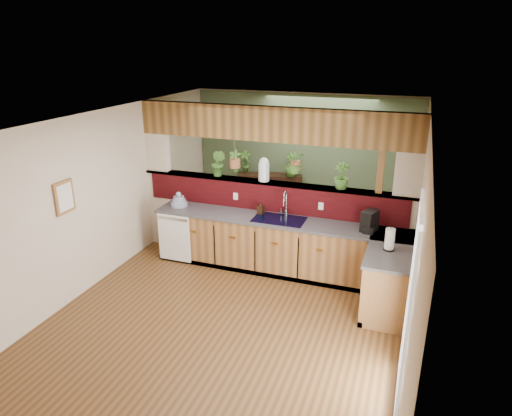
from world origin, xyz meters
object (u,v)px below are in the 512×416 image
(faucet, at_px, (285,203))
(coffee_maker, at_px, (369,222))
(dish_stack, at_px, (179,202))
(paper_towel, at_px, (390,240))
(glass_jar, at_px, (264,169))
(soap_dispenser, at_px, (261,208))
(shelving_console, at_px, (269,194))

(faucet, distance_m, coffee_maker, 1.35)
(faucet, bearing_deg, dish_stack, -175.91)
(coffee_maker, xyz_separation_m, paper_towel, (0.33, -0.56, 0.00))
(coffee_maker, xyz_separation_m, glass_jar, (-1.77, 0.39, 0.54))
(dish_stack, xyz_separation_m, soap_dispenser, (1.44, 0.11, 0.03))
(dish_stack, height_order, soap_dispenser, dish_stack)
(soap_dispenser, bearing_deg, dish_stack, -175.81)
(soap_dispenser, relative_size, coffee_maker, 0.65)
(faucet, xyz_separation_m, coffee_maker, (1.34, -0.17, -0.09))
(paper_towel, xyz_separation_m, shelving_console, (-2.61, 2.85, -0.55))
(dish_stack, distance_m, glass_jar, 1.57)
(faucet, relative_size, soap_dispenser, 2.10)
(faucet, relative_size, paper_towel, 1.33)
(soap_dispenser, distance_m, coffee_maker, 1.75)
(coffee_maker, bearing_deg, glass_jar, -170.09)
(faucet, xyz_separation_m, shelving_console, (-0.95, 2.12, -0.63))
(faucet, distance_m, glass_jar, 0.66)
(soap_dispenser, relative_size, shelving_console, 0.16)
(paper_towel, xyz_separation_m, glass_jar, (-2.10, 0.95, 0.54))
(coffee_maker, distance_m, glass_jar, 1.89)
(dish_stack, bearing_deg, paper_towel, -9.73)
(coffee_maker, bearing_deg, faucet, -165.06)
(paper_towel, height_order, glass_jar, glass_jar)
(paper_towel, bearing_deg, coffee_maker, 120.27)
(faucet, relative_size, shelving_console, 0.33)
(dish_stack, bearing_deg, shelving_console, 68.36)
(soap_dispenser, height_order, coffee_maker, coffee_maker)
(faucet, bearing_deg, glass_jar, 153.61)
(dish_stack, distance_m, soap_dispenser, 1.44)
(soap_dispenser, relative_size, paper_towel, 0.63)
(faucet, relative_size, glass_jar, 1.11)
(dish_stack, relative_size, paper_towel, 0.88)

